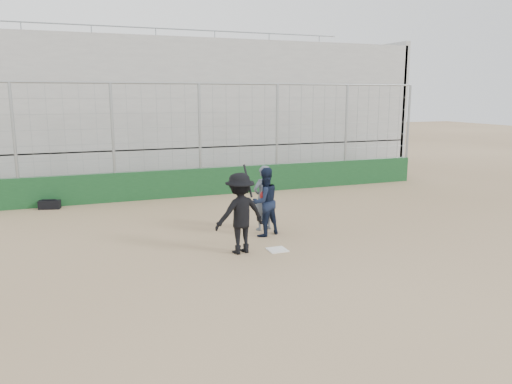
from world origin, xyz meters
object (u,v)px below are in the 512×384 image
object	(u,v)px
batter_at_plate	(240,213)
equipment_bag	(50,205)
umpire	(263,201)
catcher_crouched	(265,213)

from	to	relation	value
batter_at_plate	equipment_bag	world-z (taller)	batter_at_plate
umpire	equipment_bag	xyz separation A→B (m)	(-5.49, 4.79, -0.65)
umpire	equipment_bag	distance (m)	7.32
batter_at_plate	umpire	bearing A→B (deg)	53.18
batter_at_plate	catcher_crouched	xyz separation A→B (m)	(1.06, 1.10, -0.34)
catcher_crouched	umpire	world-z (taller)	umpire
batter_at_plate	catcher_crouched	bearing A→B (deg)	45.84
batter_at_plate	catcher_crouched	world-z (taller)	batter_at_plate
equipment_bag	batter_at_plate	bearing A→B (deg)	-56.61
batter_at_plate	equipment_bag	size ratio (longest dim) A/B	2.86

